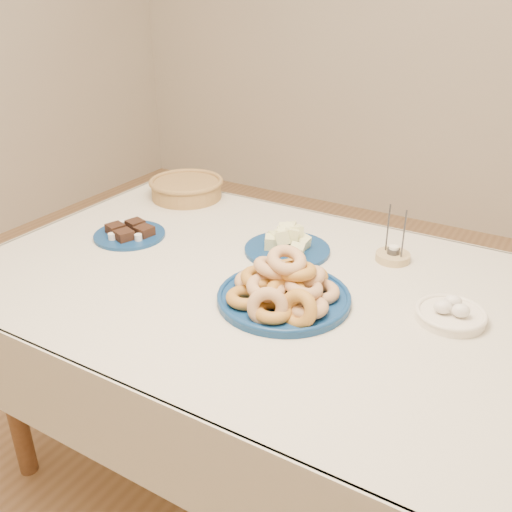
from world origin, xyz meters
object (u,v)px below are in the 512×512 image
donut_platter (284,289)px  wicker_basket (186,188)px  egg_bowl (451,314)px  melon_plate (287,243)px  dining_table (265,313)px  brownie_plate (130,233)px  candle_holder (393,256)px

donut_platter → wicker_basket: (-0.70, 0.50, -0.00)m
egg_bowl → melon_plate: bearing=165.7°
wicker_basket → egg_bowl: size_ratio=1.51×
dining_table → melon_plate: (-0.04, 0.20, 0.13)m
dining_table → egg_bowl: egg_bowl is taller
melon_plate → brownie_plate: melon_plate is taller
donut_platter → melon_plate: (-0.14, 0.28, -0.01)m
melon_plate → wicker_basket: (-0.56, 0.23, 0.01)m
melon_plate → candle_holder: bearing=20.1°
donut_platter → brownie_plate: donut_platter is taller
brownie_plate → melon_plate: bearing=18.5°
donut_platter → brownie_plate: 0.65m
egg_bowl → candle_holder: bearing=133.3°
melon_plate → candle_holder: (0.30, 0.11, -0.01)m
brownie_plate → wicker_basket: size_ratio=0.83×
donut_platter → candle_holder: (0.16, 0.39, -0.02)m
wicker_basket → donut_platter: bearing=-35.7°
candle_holder → wicker_basket: bearing=172.5°
dining_table → wicker_basket: bearing=144.6°
candle_holder → egg_bowl: candle_holder is taller
candle_holder → melon_plate: bearing=-159.9°
brownie_plate → egg_bowl: size_ratio=1.26×
dining_table → melon_plate: 0.24m
brownie_plate → wicker_basket: bearing=98.9°
brownie_plate → wicker_basket: 0.40m
melon_plate → brownie_plate: (-0.50, -0.17, -0.02)m
brownie_plate → candle_holder: bearing=19.1°
dining_table → donut_platter: 0.20m
dining_table → candle_holder: 0.43m
donut_platter → melon_plate: 0.31m
donut_platter → candle_holder: 0.42m
donut_platter → melon_plate: bearing=116.6°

